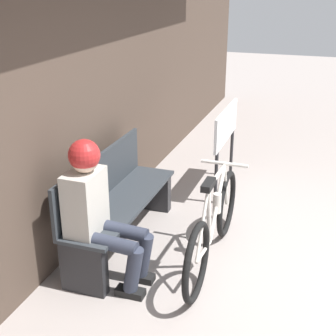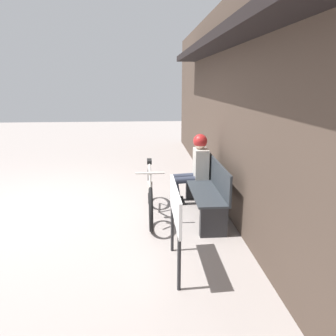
% 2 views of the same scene
% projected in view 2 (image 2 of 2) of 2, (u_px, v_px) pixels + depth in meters
% --- Properties ---
extents(ground_plane, '(24.00, 24.00, 0.00)m').
position_uv_depth(ground_plane, '(47.00, 212.00, 5.12)').
color(ground_plane, gray).
extents(storefront_wall, '(12.00, 0.56, 3.20)m').
position_uv_depth(storefront_wall, '(230.00, 103.00, 4.90)').
color(storefront_wall, '#4C3D33').
rests_on(storefront_wall, ground_plane).
extents(park_bench_near, '(1.54, 0.42, 0.83)m').
position_uv_depth(park_bench_near, '(208.00, 191.00, 4.91)').
color(park_bench_near, '#2D3338').
rests_on(park_bench_near, ground_plane).
extents(bicycle, '(1.60, 0.40, 0.82)m').
position_uv_depth(bicycle, '(150.00, 195.00, 4.88)').
color(bicycle, black).
rests_on(bicycle, ground_plane).
extents(person_seated, '(0.34, 0.61, 1.16)m').
position_uv_depth(person_seated, '(195.00, 164.00, 5.38)').
color(person_seated, '#2D3342').
rests_on(person_seated, ground_plane).
extents(signboard, '(0.96, 0.04, 0.93)m').
position_uv_depth(signboard, '(176.00, 209.00, 3.40)').
color(signboard, '#232326').
rests_on(signboard, ground_plane).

